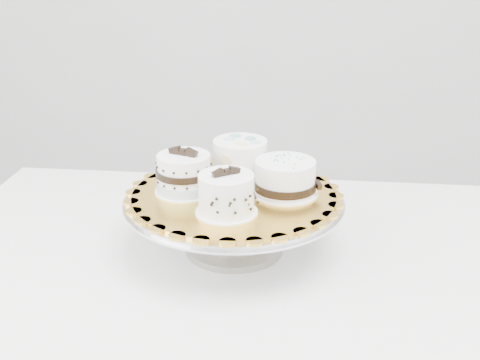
{
  "coord_description": "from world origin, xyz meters",
  "views": [
    {
      "loc": [
        0.16,
        -0.85,
        1.28
      ],
      "look_at": [
        0.12,
        0.14,
        0.88
      ],
      "focal_mm": 45.0,
      "sensor_mm": 36.0,
      "label": 1
    }
  ],
  "objects_px": {
    "cake_swirl": "(226,195)",
    "cake_dots": "(240,159)",
    "cake_board": "(234,195)",
    "cake_banded": "(184,175)",
    "cake_ribbon": "(286,178)",
    "cake_stand": "(234,213)",
    "table": "(227,293)"
  },
  "relations": [
    {
      "from": "table",
      "to": "cake_banded",
      "type": "bearing_deg",
      "value": 171.21
    },
    {
      "from": "cake_stand",
      "to": "table",
      "type": "bearing_deg",
      "value": -140.43
    },
    {
      "from": "table",
      "to": "cake_ribbon",
      "type": "xyz_separation_m",
      "value": [
        0.1,
        0.02,
        0.23
      ]
    },
    {
      "from": "table",
      "to": "cake_stand",
      "type": "height_order",
      "value": "cake_stand"
    },
    {
      "from": "cake_board",
      "to": "cake_swirl",
      "type": "xyz_separation_m",
      "value": [
        -0.01,
        -0.08,
        0.03
      ]
    },
    {
      "from": "cake_swirl",
      "to": "cake_banded",
      "type": "distance_m",
      "value": 0.12
    },
    {
      "from": "table",
      "to": "cake_board",
      "type": "relative_size",
      "value": 3.23
    },
    {
      "from": "table",
      "to": "cake_dots",
      "type": "bearing_deg",
      "value": 79.54
    },
    {
      "from": "cake_stand",
      "to": "cake_dots",
      "type": "height_order",
      "value": "cake_dots"
    },
    {
      "from": "cake_swirl",
      "to": "cake_banded",
      "type": "relative_size",
      "value": 1.01
    },
    {
      "from": "cake_board",
      "to": "cake_ribbon",
      "type": "bearing_deg",
      "value": 2.81
    },
    {
      "from": "cake_swirl",
      "to": "cake_ribbon",
      "type": "relative_size",
      "value": 0.92
    },
    {
      "from": "cake_banded",
      "to": "cake_dots",
      "type": "xyz_separation_m",
      "value": [
        0.1,
        0.07,
        0.01
      ]
    },
    {
      "from": "cake_stand",
      "to": "cake_dots",
      "type": "xyz_separation_m",
      "value": [
        0.01,
        0.08,
        0.08
      ]
    },
    {
      "from": "table",
      "to": "cake_swirl",
      "type": "height_order",
      "value": "cake_swirl"
    },
    {
      "from": "cake_banded",
      "to": "cake_ribbon",
      "type": "bearing_deg",
      "value": 23.76
    },
    {
      "from": "table",
      "to": "cake_banded",
      "type": "distance_m",
      "value": 0.24
    },
    {
      "from": "cake_stand",
      "to": "cake_board",
      "type": "height_order",
      "value": "cake_board"
    },
    {
      "from": "cake_stand",
      "to": "cake_banded",
      "type": "height_order",
      "value": "cake_banded"
    },
    {
      "from": "cake_swirl",
      "to": "cake_dots",
      "type": "relative_size",
      "value": 1.02
    },
    {
      "from": "cake_stand",
      "to": "cake_swirl",
      "type": "relative_size",
      "value": 3.13
    },
    {
      "from": "cake_stand",
      "to": "cake_dots",
      "type": "bearing_deg",
      "value": 84.03
    },
    {
      "from": "table",
      "to": "cake_board",
      "type": "height_order",
      "value": "cake_board"
    },
    {
      "from": "table",
      "to": "cake_dots",
      "type": "relative_size",
      "value": 9.51
    },
    {
      "from": "cake_swirl",
      "to": "cake_ribbon",
      "type": "xyz_separation_m",
      "value": [
        0.1,
        0.09,
        -0.0
      ]
    },
    {
      "from": "cake_dots",
      "to": "cake_ribbon",
      "type": "relative_size",
      "value": 0.9
    },
    {
      "from": "cake_banded",
      "to": "cake_dots",
      "type": "relative_size",
      "value": 1.01
    },
    {
      "from": "cake_banded",
      "to": "cake_swirl",
      "type": "bearing_deg",
      "value": -23.0
    },
    {
      "from": "cake_swirl",
      "to": "cake_banded",
      "type": "height_order",
      "value": "cake_banded"
    },
    {
      "from": "table",
      "to": "cake_board",
      "type": "distance_m",
      "value": 0.2
    },
    {
      "from": "cake_banded",
      "to": "cake_ribbon",
      "type": "relative_size",
      "value": 0.91
    },
    {
      "from": "cake_banded",
      "to": "table",
      "type": "bearing_deg",
      "value": 11.39
    }
  ]
}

